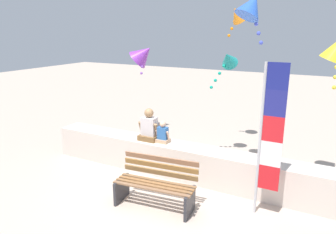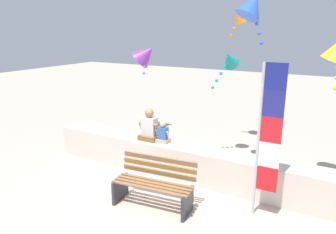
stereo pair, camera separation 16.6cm
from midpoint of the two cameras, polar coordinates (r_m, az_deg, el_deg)
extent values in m
plane|color=#BAA595|center=(6.49, -2.56, -13.89)|extent=(40.00, 40.00, 0.00)
cube|color=beige|center=(7.11, 1.49, -7.85)|extent=(6.51, 0.60, 0.73)
cube|color=#866043|center=(5.78, -4.05, -12.74)|extent=(1.49, 0.23, 0.03)
cube|color=brown|center=(5.87, -3.57, -12.26)|extent=(1.49, 0.23, 0.03)
cube|color=#906138|center=(5.96, -3.10, -11.80)|extent=(1.49, 0.23, 0.03)
cube|color=brown|center=(6.05, -2.64, -11.36)|extent=(1.49, 0.23, 0.03)
cube|color=olive|center=(6.09, -2.23, -9.93)|extent=(1.49, 0.21, 0.10)
cube|color=olive|center=(6.05, -2.16, -8.73)|extent=(1.49, 0.21, 0.10)
cube|color=#8E6245|center=(6.02, -2.08, -7.52)|extent=(1.49, 0.21, 0.10)
cube|color=#2D2D33|center=(6.31, -9.09, -12.66)|extent=(0.11, 0.53, 0.45)
cube|color=#2D2D33|center=(5.80, 3.08, -15.17)|extent=(0.11, 0.53, 0.45)
cube|color=brown|center=(7.30, -4.01, -3.66)|extent=(0.43, 0.36, 0.12)
cube|color=beige|center=(7.22, -4.05, -1.66)|extent=(0.34, 0.22, 0.41)
cylinder|color=#9A744E|center=(7.32, -5.50, -1.84)|extent=(0.07, 0.17, 0.30)
cylinder|color=#9A744E|center=(7.11, -2.71, -2.31)|extent=(0.07, 0.17, 0.30)
sphere|color=#9A744E|center=(7.13, -4.10, 0.73)|extent=(0.21, 0.21, 0.21)
cube|color=tan|center=(7.14, -1.61, -4.24)|extent=(0.29, 0.24, 0.08)
cube|color=#2E5FA3|center=(7.08, -1.63, -2.89)|extent=(0.22, 0.14, 0.28)
cylinder|color=#DFAA88|center=(7.14, -2.64, -3.00)|extent=(0.05, 0.11, 0.20)
cylinder|color=#DFAA88|center=(7.01, -0.69, -3.34)|extent=(0.05, 0.11, 0.20)
sphere|color=#DFAA88|center=(7.02, -1.64, -1.28)|extent=(0.14, 0.14, 0.14)
cylinder|color=#B7B7BC|center=(5.58, 15.31, -4.31)|extent=(0.05, 0.05, 2.68)
cube|color=red|center=(5.78, 16.79, -10.39)|extent=(0.34, 0.02, 0.44)
cube|color=white|center=(5.61, 17.14, -6.37)|extent=(0.34, 0.02, 0.44)
cube|color=red|center=(5.47, 17.49, -2.12)|extent=(0.34, 0.02, 0.44)
cube|color=navy|center=(5.36, 17.87, 2.34)|extent=(0.34, 0.02, 0.44)
cube|color=navy|center=(5.29, 18.25, 6.95)|extent=(0.34, 0.02, 0.44)
cone|color=blue|center=(7.08, 14.06, 18.75)|extent=(0.87, 0.88, 0.67)
sphere|color=#4456E0|center=(6.99, 14.45, 17.29)|extent=(0.08, 0.08, 0.08)
sphere|color=#4456E0|center=(6.91, 14.84, 15.80)|extent=(0.08, 0.08, 0.08)
sphere|color=#4456E0|center=(6.82, 15.24, 14.27)|extent=(0.08, 0.08, 0.08)
sphere|color=#4456E0|center=(6.75, 15.64, 12.70)|extent=(0.08, 0.08, 0.08)
cone|color=orange|center=(8.75, 11.79, 17.62)|extent=(0.66, 0.69, 0.55)
sphere|color=orange|center=(8.82, 11.30, 16.45)|extent=(0.08, 0.08, 0.08)
sphere|color=orange|center=(8.89, 10.81, 15.30)|extent=(0.08, 0.08, 0.08)
sphere|color=orange|center=(8.97, 10.34, 14.17)|extent=(0.08, 0.08, 0.08)
sphere|color=yellow|center=(6.89, 27.35, 7.95)|extent=(0.08, 0.08, 0.08)
sphere|color=yellow|center=(6.81, 27.18, 6.37)|extent=(0.08, 0.08, 0.08)
sphere|color=yellow|center=(6.74, 27.00, 4.75)|extent=(0.08, 0.08, 0.08)
cone|color=teal|center=(7.74, 10.14, 10.27)|extent=(0.39, 0.55, 0.54)
sphere|color=#11A688|center=(7.79, 9.38, 9.01)|extent=(0.08, 0.08, 0.08)
sphere|color=#11A688|center=(7.85, 8.63, 7.76)|extent=(0.08, 0.08, 0.08)
sphere|color=#11A688|center=(7.91, 7.89, 6.52)|extent=(0.08, 0.08, 0.08)
sphere|color=#11A688|center=(7.98, 7.17, 5.31)|extent=(0.08, 0.08, 0.08)
cone|color=purple|center=(9.80, -4.92, 11.18)|extent=(1.01, 0.89, 0.85)
sphere|color=#8E51C0|center=(9.72, -5.04, 10.08)|extent=(0.08, 0.08, 0.08)
sphere|color=#8E51C0|center=(9.64, -5.17, 8.96)|extent=(0.08, 0.08, 0.08)
sphere|color=#8E51C0|center=(9.57, -5.29, 7.82)|extent=(0.08, 0.08, 0.08)
camera|label=1|loc=(0.08, -90.69, -0.19)|focal=34.01mm
camera|label=2|loc=(0.08, 89.31, 0.19)|focal=34.01mm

